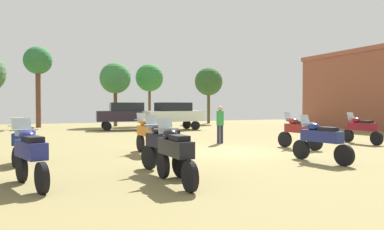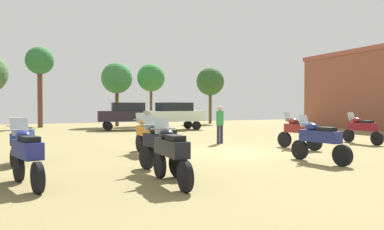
{
  "view_description": "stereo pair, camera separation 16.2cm",
  "coord_description": "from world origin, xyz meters",
  "px_view_note": "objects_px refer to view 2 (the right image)",
  "views": [
    {
      "loc": [
        -7.0,
        -12.39,
        1.8
      ],
      "look_at": [
        0.19,
        4.28,
        1.33
      ],
      "focal_mm": 34.12,
      "sensor_mm": 36.0,
      "label": 1
    },
    {
      "loc": [
        -6.85,
        -12.45,
        1.8
      ],
      "look_at": [
        0.19,
        4.28,
        1.33
      ],
      "focal_mm": 34.12,
      "sensor_mm": 36.0,
      "label": 2
    }
  ],
  "objects_px": {
    "motorcycle_4": "(298,131)",
    "car_3": "(128,114)",
    "tree_1": "(117,79)",
    "motorcycle_7": "(362,128)",
    "tree_3": "(40,63)",
    "motorcycle_11": "(171,152)",
    "motorcycle_8": "(27,154)",
    "motorcycle_9": "(319,139)",
    "motorcycle_6": "(23,140)",
    "tree_5": "(210,82)",
    "motorcycle_1": "(161,145)",
    "tree_4": "(151,78)",
    "motorcycle_3": "(146,134)",
    "person_1": "(220,122)",
    "car_1": "(174,114)"
  },
  "relations": [
    {
      "from": "motorcycle_4",
      "to": "car_3",
      "type": "xyz_separation_m",
      "value": [
        -3.79,
        14.46,
        0.43
      ]
    },
    {
      "from": "motorcycle_4",
      "to": "tree_1",
      "type": "height_order",
      "value": "tree_1"
    },
    {
      "from": "motorcycle_7",
      "to": "tree_3",
      "type": "xyz_separation_m",
      "value": [
        -13.76,
        19.53,
        4.53
      ]
    },
    {
      "from": "motorcycle_11",
      "to": "car_3",
      "type": "relative_size",
      "value": 0.51
    },
    {
      "from": "motorcycle_8",
      "to": "motorcycle_9",
      "type": "distance_m",
      "value": 8.31
    },
    {
      "from": "motorcycle_6",
      "to": "motorcycle_9",
      "type": "height_order",
      "value": "motorcycle_9"
    },
    {
      "from": "tree_5",
      "to": "motorcycle_11",
      "type": "bearing_deg",
      "value": -117.48
    },
    {
      "from": "motorcycle_1",
      "to": "car_3",
      "type": "bearing_deg",
      "value": 65.52
    },
    {
      "from": "motorcycle_7",
      "to": "tree_5",
      "type": "relative_size",
      "value": 0.4
    },
    {
      "from": "car_3",
      "to": "tree_1",
      "type": "bearing_deg",
      "value": 4.12
    },
    {
      "from": "motorcycle_7",
      "to": "tree_4",
      "type": "bearing_deg",
      "value": 101.78
    },
    {
      "from": "car_3",
      "to": "tree_4",
      "type": "bearing_deg",
      "value": -25.24
    },
    {
      "from": "motorcycle_7",
      "to": "tree_5",
      "type": "bearing_deg",
      "value": 83.62
    },
    {
      "from": "motorcycle_3",
      "to": "motorcycle_8",
      "type": "height_order",
      "value": "motorcycle_3"
    },
    {
      "from": "tree_1",
      "to": "tree_3",
      "type": "relative_size",
      "value": 0.84
    },
    {
      "from": "motorcycle_1",
      "to": "tree_1",
      "type": "distance_m",
      "value": 22.92
    },
    {
      "from": "motorcycle_4",
      "to": "person_1",
      "type": "height_order",
      "value": "person_1"
    },
    {
      "from": "tree_5",
      "to": "motorcycle_8",
      "type": "bearing_deg",
      "value": -123.6
    },
    {
      "from": "person_1",
      "to": "motorcycle_8",
      "type": "bearing_deg",
      "value": 40.28
    },
    {
      "from": "car_3",
      "to": "motorcycle_6",
      "type": "bearing_deg",
      "value": 161.7
    },
    {
      "from": "motorcycle_11",
      "to": "motorcycle_3",
      "type": "bearing_deg",
      "value": 79.14
    },
    {
      "from": "motorcycle_9",
      "to": "car_3",
      "type": "bearing_deg",
      "value": 88.68
    },
    {
      "from": "tree_1",
      "to": "tree_4",
      "type": "relative_size",
      "value": 0.98
    },
    {
      "from": "motorcycle_3",
      "to": "motorcycle_4",
      "type": "xyz_separation_m",
      "value": [
        6.18,
        -0.94,
        -0.01
      ]
    },
    {
      "from": "tree_1",
      "to": "tree_4",
      "type": "bearing_deg",
      "value": 9.21
    },
    {
      "from": "motorcycle_7",
      "to": "car_1",
      "type": "relative_size",
      "value": 0.5
    },
    {
      "from": "motorcycle_7",
      "to": "tree_4",
      "type": "height_order",
      "value": "tree_4"
    },
    {
      "from": "person_1",
      "to": "tree_4",
      "type": "xyz_separation_m",
      "value": [
        1.61,
        16.85,
        3.25
      ]
    },
    {
      "from": "car_3",
      "to": "tree_4",
      "type": "xyz_separation_m",
      "value": [
        3.41,
        5.54,
        3.11
      ]
    },
    {
      "from": "tree_1",
      "to": "motorcycle_3",
      "type": "bearing_deg",
      "value": -97.94
    },
    {
      "from": "motorcycle_1",
      "to": "tree_4",
      "type": "xyz_separation_m",
      "value": [
        6.49,
        22.96,
        3.54
      ]
    },
    {
      "from": "car_3",
      "to": "person_1",
      "type": "bearing_deg",
      "value": -164.6
    },
    {
      "from": "motorcycle_4",
      "to": "motorcycle_9",
      "type": "distance_m",
      "value": 3.62
    },
    {
      "from": "motorcycle_4",
      "to": "tree_1",
      "type": "xyz_separation_m",
      "value": [
        -3.59,
        19.49,
        3.38
      ]
    },
    {
      "from": "car_1",
      "to": "tree_3",
      "type": "height_order",
      "value": "tree_3"
    },
    {
      "from": "person_1",
      "to": "motorcycle_7",
      "type": "bearing_deg",
      "value": 157.25
    },
    {
      "from": "motorcycle_6",
      "to": "tree_1",
      "type": "bearing_deg",
      "value": -96.01
    },
    {
      "from": "motorcycle_4",
      "to": "tree_3",
      "type": "distance_m",
      "value": 22.69
    },
    {
      "from": "motorcycle_9",
      "to": "car_3",
      "type": "xyz_separation_m",
      "value": [
        -2.03,
        17.62,
        0.44
      ]
    },
    {
      "from": "car_1",
      "to": "person_1",
      "type": "xyz_separation_m",
      "value": [
        -1.29,
        -9.79,
        -0.14
      ]
    },
    {
      "from": "person_1",
      "to": "motorcycle_4",
      "type": "bearing_deg",
      "value": 123.57
    },
    {
      "from": "motorcycle_9",
      "to": "tree_3",
      "type": "height_order",
      "value": "tree_3"
    },
    {
      "from": "tree_3",
      "to": "motorcycle_8",
      "type": "bearing_deg",
      "value": -90.86
    },
    {
      "from": "motorcycle_7",
      "to": "person_1",
      "type": "distance_m",
      "value": 6.61
    },
    {
      "from": "motorcycle_11",
      "to": "motorcycle_4",
      "type": "bearing_deg",
      "value": 30.26
    },
    {
      "from": "motorcycle_4",
      "to": "motorcycle_8",
      "type": "distance_m",
      "value": 10.63
    },
    {
      "from": "motorcycle_3",
      "to": "tree_1",
      "type": "bearing_deg",
      "value": 78.82
    },
    {
      "from": "car_3",
      "to": "motorcycle_8",
      "type": "bearing_deg",
      "value": 166.96
    },
    {
      "from": "motorcycle_6",
      "to": "person_1",
      "type": "xyz_separation_m",
      "value": [
        8.3,
        2.86,
        0.32
      ]
    },
    {
      "from": "motorcycle_1",
      "to": "motorcycle_4",
      "type": "relative_size",
      "value": 1.03
    }
  ]
}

